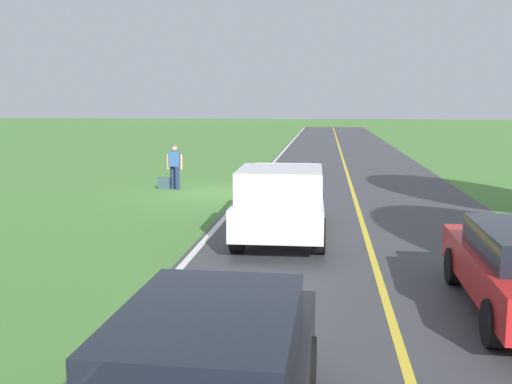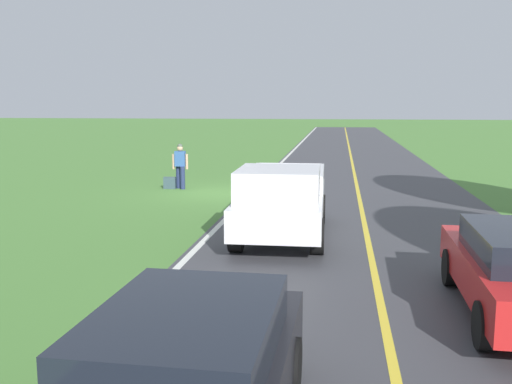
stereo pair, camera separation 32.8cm
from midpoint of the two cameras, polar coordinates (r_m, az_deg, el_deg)
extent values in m
plane|color=#4C7F38|center=(21.17, -4.56, -0.12)|extent=(200.00, 200.00, 0.00)
cube|color=#3D3D42|center=(20.77, 9.29, -0.37)|extent=(8.19, 120.00, 0.00)
cube|color=silver|center=(20.97, -1.46, -0.16)|extent=(0.16, 117.60, 0.00)
cube|color=gold|center=(20.77, 9.29, -0.36)|extent=(0.14, 117.60, 0.00)
cylinder|color=navy|center=(22.19, -8.28, 1.38)|extent=(0.18, 0.18, 0.88)
cylinder|color=navy|center=(22.47, -8.71, 1.46)|extent=(0.18, 0.18, 0.88)
cube|color=#335999|center=(22.25, -8.54, 3.28)|extent=(0.42, 0.28, 0.58)
sphere|color=tan|center=(22.21, -8.56, 4.32)|extent=(0.23, 0.23, 0.23)
sphere|color=#4C564C|center=(22.20, -8.56, 4.52)|extent=(0.20, 0.20, 0.20)
cube|color=navy|center=(22.44, -8.43, 3.41)|extent=(0.33, 0.22, 0.44)
cylinder|color=tan|center=(22.18, -7.88, 3.00)|extent=(0.10, 0.10, 0.58)
cylinder|color=tan|center=(22.29, -9.20, 3.00)|extent=(0.10, 0.10, 0.58)
cube|color=#384C56|center=(22.39, -9.56, 0.87)|extent=(0.47, 0.23, 0.46)
cube|color=silver|center=(14.33, 1.97, -1.36)|extent=(2.10, 5.44, 0.70)
cube|color=silver|center=(13.05, 1.63, 0.79)|extent=(1.88, 2.19, 0.72)
cube|color=black|center=(13.04, 1.64, 1.11)|extent=(1.70, 1.33, 0.43)
cube|color=silver|center=(15.28, 5.78, 1.42)|extent=(0.15, 3.03, 0.45)
cube|color=silver|center=(15.40, -1.24, 1.52)|extent=(0.15, 3.03, 0.45)
cube|color=silver|center=(16.81, 2.58, 2.13)|extent=(1.84, 0.13, 0.45)
cylinder|color=black|center=(12.66, 5.50, -4.38)|extent=(0.31, 0.81, 0.80)
cylinder|color=black|center=(12.79, -2.61, -4.21)|extent=(0.31, 0.81, 0.80)
cylinder|color=black|center=(15.89, 5.59, -1.67)|extent=(0.31, 0.81, 0.80)
cylinder|color=black|center=(15.99, -0.87, -1.56)|extent=(0.31, 0.81, 0.80)
cylinder|color=black|center=(11.13, 18.30, -7.02)|extent=(0.26, 0.67, 0.66)
cylinder|color=black|center=(8.53, 21.60, -12.09)|extent=(0.26, 0.67, 0.66)
cube|color=black|center=(5.51, -6.50, -13.70)|extent=(1.67, 2.40, 0.46)
cylinder|color=black|center=(6.81, 3.49, -16.90)|extent=(0.25, 0.66, 0.66)
cylinder|color=black|center=(7.13, -10.74, -15.83)|extent=(0.25, 0.66, 0.66)
camera|label=1|loc=(0.16, -90.69, -0.11)|focal=40.15mm
camera|label=2|loc=(0.16, 89.31, 0.11)|focal=40.15mm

